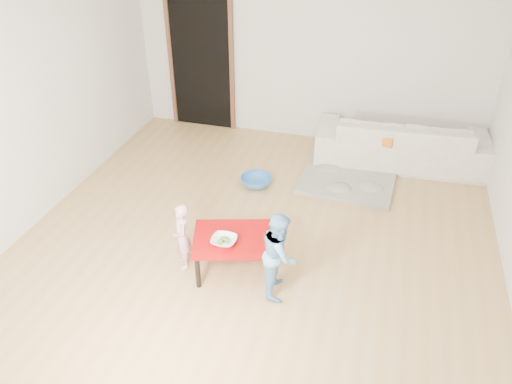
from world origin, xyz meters
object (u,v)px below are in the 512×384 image
at_px(sofa, 401,141).
at_px(child_blue, 280,254).
at_px(red_table, 235,253).
at_px(child_pink, 182,237).
at_px(basin, 256,181).
at_px(bowl, 224,241).

relative_size(sofa, child_blue, 2.59).
bearing_deg(sofa, red_table, 58.17).
relative_size(sofa, child_pink, 3.12).
xyz_separation_m(sofa, basin, (-1.71, -1.12, -0.26)).
xyz_separation_m(sofa, child_blue, (-0.99, -2.87, 0.11)).
bearing_deg(red_table, sofa, 61.44).
distance_m(red_table, child_pink, 0.54).
relative_size(red_table, child_pink, 1.11).
height_order(bowl, child_blue, child_blue).
distance_m(sofa, child_pink, 3.42).
bearing_deg(sofa, child_blue, 67.75).
bearing_deg(sofa, child_pink, 51.26).
height_order(sofa, child_blue, child_blue).
distance_m(child_blue, basin, 1.92).
height_order(red_table, bowl, bowl).
height_order(red_table, child_blue, child_blue).
height_order(red_table, basin, red_table).
height_order(child_pink, child_blue, child_blue).
relative_size(red_table, basin, 2.01).
xyz_separation_m(sofa, child_pink, (-1.98, -2.79, 0.03)).
height_order(bowl, child_pink, child_pink).
bearing_deg(bowl, child_blue, -5.12).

